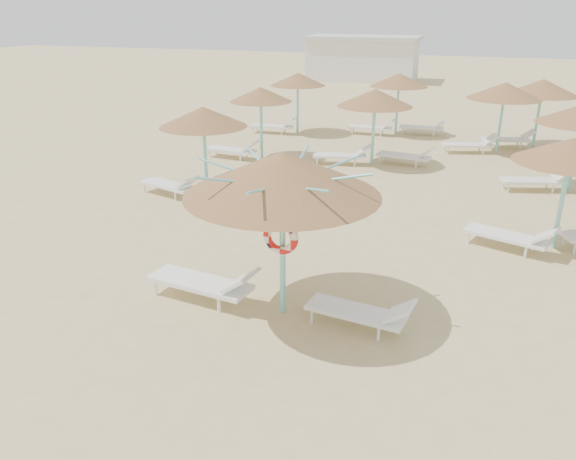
% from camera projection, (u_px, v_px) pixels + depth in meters
% --- Properties ---
extents(ground, '(120.00, 120.00, 0.00)m').
position_uv_depth(ground, '(304.00, 307.00, 10.80)').
color(ground, '#CEB67D').
rests_on(ground, ground).
extents(main_palapa, '(3.46, 3.46, 3.10)m').
position_uv_depth(main_palapa, '(282.00, 174.00, 9.62)').
color(main_palapa, '#7BD5D6').
rests_on(main_palapa, ground).
extents(lounger_main_a, '(2.33, 0.98, 0.82)m').
position_uv_depth(lounger_main_a, '(206.00, 283.00, 10.88)').
color(lounger_main_a, white).
rests_on(lounger_main_a, ground).
extents(lounger_main_b, '(1.98, 0.85, 0.70)m').
position_uv_depth(lounger_main_b, '(363.00, 312.00, 9.95)').
color(lounger_main_b, white).
rests_on(lounger_main_b, ground).
extents(palapa_field, '(18.95, 14.05, 2.71)m').
position_uv_depth(palapa_field, '(472.00, 105.00, 18.58)').
color(palapa_field, '#7BD5D6').
rests_on(palapa_field, ground).
extents(service_hut, '(8.40, 4.40, 3.25)m').
position_uv_depth(service_hut, '(363.00, 58.00, 42.75)').
color(service_hut, silver).
rests_on(service_hut, ground).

